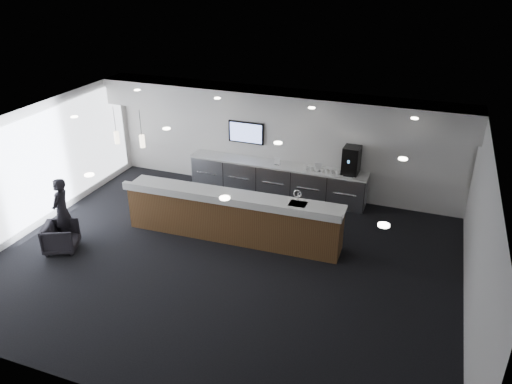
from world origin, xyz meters
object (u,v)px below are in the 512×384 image
at_px(service_counter, 232,216).
at_px(coffee_machine, 351,160).
at_px(lounge_guest, 62,211).
at_px(armchair, 61,237).

xyz_separation_m(service_counter, coffee_machine, (2.27, 2.66, 0.74)).
bearing_deg(service_counter, lounge_guest, -158.52).
bearing_deg(coffee_machine, armchair, -138.88).
bearing_deg(coffee_machine, lounge_guest, -141.72).
bearing_deg(armchair, lounge_guest, -0.71).
bearing_deg(lounge_guest, coffee_machine, 112.93).
height_order(service_counter, armchair, service_counter).
bearing_deg(service_counter, coffee_machine, 47.84).
xyz_separation_m(service_counter, lounge_guest, (-3.63, -1.56, 0.24)).
xyz_separation_m(service_counter, armchair, (-3.47, -1.89, -0.24)).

